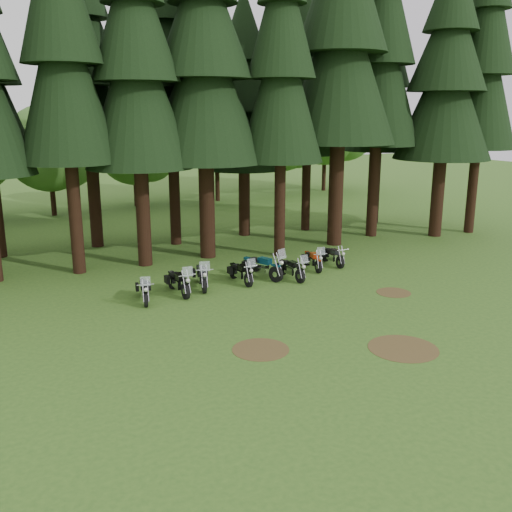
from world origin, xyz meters
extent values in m
plane|color=#335A1E|center=(0.00, 0.00, 0.00)|extent=(120.00, 120.00, 0.00)
cylinder|color=black|center=(-6.29, 9.51, 2.99)|extent=(0.58, 0.58, 5.99)
cone|color=black|center=(-6.29, 9.51, 8.73)|extent=(4.32, 4.32, 7.49)
cylinder|color=black|center=(-3.21, 9.40, 2.78)|extent=(0.66, 0.66, 5.57)
cone|color=black|center=(-3.21, 9.40, 8.12)|extent=(4.95, 4.95, 6.96)
cone|color=black|center=(-3.21, 9.40, 11.40)|extent=(3.96, 3.96, 5.87)
cylinder|color=black|center=(0.07, 9.44, 2.85)|extent=(0.77, 0.77, 5.70)
cone|color=black|center=(0.07, 9.44, 8.31)|extent=(5.81, 5.81, 7.12)
cone|color=black|center=(0.07, 9.44, 11.67)|extent=(4.65, 4.65, 6.01)
cylinder|color=black|center=(3.43, 8.02, 2.85)|extent=(0.55, 0.55, 5.71)
cone|color=black|center=(3.43, 8.02, 8.32)|extent=(4.15, 4.15, 7.14)
cone|color=black|center=(3.43, 8.02, 11.69)|extent=(3.32, 3.32, 6.03)
cylinder|color=black|center=(7.37, 8.76, 3.31)|extent=(0.80, 0.80, 6.62)
cone|color=black|center=(7.37, 8.76, 9.65)|extent=(5.98, 5.98, 8.27)
cylinder|color=black|center=(10.62, 9.61, 3.17)|extent=(0.64, 0.64, 6.35)
cone|color=black|center=(10.62, 9.61, 9.26)|extent=(4.79, 4.79, 7.93)
cylinder|color=black|center=(13.94, 7.83, 2.71)|extent=(0.72, 0.72, 5.41)
cone|color=black|center=(13.94, 7.83, 7.90)|extent=(5.44, 5.44, 6.77)
cone|color=black|center=(13.94, 7.83, 11.09)|extent=(4.35, 4.35, 5.71)
cylinder|color=black|center=(16.52, 7.63, 3.01)|extent=(0.57, 0.57, 6.03)
cone|color=black|center=(16.52, 7.63, 8.79)|extent=(4.25, 4.25, 7.54)
cone|color=black|center=(16.52, 7.63, 12.35)|extent=(3.40, 3.40, 6.36)
cylinder|color=black|center=(-4.38, 14.40, 2.78)|extent=(0.65, 0.65, 5.55)
cone|color=black|center=(-4.38, 14.40, 8.10)|extent=(4.85, 4.85, 6.94)
cone|color=black|center=(-4.38, 14.40, 11.38)|extent=(3.88, 3.88, 5.86)
cylinder|color=black|center=(-0.37, 12.94, 2.76)|extent=(0.58, 0.58, 5.52)
cone|color=black|center=(-0.37, 12.94, 8.05)|extent=(4.35, 4.35, 6.90)
cone|color=black|center=(-0.37, 12.94, 11.31)|extent=(3.48, 3.48, 5.83)
cylinder|color=black|center=(4.04, 13.25, 2.35)|extent=(0.66, 0.66, 4.70)
cone|color=black|center=(4.04, 13.25, 6.85)|extent=(4.94, 4.94, 5.87)
cone|color=black|center=(4.04, 13.25, 9.62)|extent=(3.95, 3.95, 4.96)
cone|color=black|center=(4.04, 13.25, 11.82)|extent=(2.77, 2.77, 3.91)
cylinder|color=black|center=(8.07, 12.86, 2.78)|extent=(0.53, 0.53, 5.56)
cone|color=black|center=(8.07, 12.86, 8.11)|extent=(3.94, 3.94, 6.95)
cone|color=black|center=(8.07, 12.86, 11.40)|extent=(3.15, 3.15, 5.87)
cylinder|color=black|center=(13.36, 12.79, 2.82)|extent=(0.61, 0.61, 5.65)
cone|color=black|center=(13.36, 12.79, 8.24)|extent=(4.59, 4.59, 7.06)
cone|color=black|center=(13.36, 12.79, 11.57)|extent=(3.67, 3.67, 5.96)
cylinder|color=black|center=(-4.99, 25.31, 1.27)|extent=(0.36, 0.36, 2.55)
sphere|color=#3B6A29|center=(-4.99, 25.31, 4.67)|extent=(5.95, 5.95, 5.95)
sphere|color=#3B6A29|center=(-3.97, 24.63, 4.08)|extent=(4.25, 4.25, 4.25)
cylinder|color=black|center=(1.32, 26.50, 1.23)|extent=(0.36, 0.36, 2.47)
sphere|color=#3B6A29|center=(1.32, 26.50, 4.53)|extent=(5.76, 5.76, 5.76)
sphere|color=#3B6A29|center=(2.30, 25.84, 3.95)|extent=(4.12, 4.12, 4.12)
cylinder|color=black|center=(7.92, 25.96, 1.76)|extent=(0.36, 0.36, 3.52)
sphere|color=#3B6A29|center=(7.92, 25.96, 6.45)|extent=(8.21, 8.21, 8.21)
sphere|color=#3B6A29|center=(9.33, 25.02, 5.63)|extent=(5.87, 5.87, 5.87)
cylinder|color=black|center=(14.54, 27.22, 1.47)|extent=(0.36, 0.36, 2.94)
sphere|color=#3B6A29|center=(14.54, 27.22, 5.39)|extent=(6.86, 6.86, 6.86)
sphere|color=#3B6A29|center=(15.72, 26.43, 4.70)|extent=(4.90, 4.90, 4.90)
cylinder|color=black|center=(19.09, 27.08, 1.76)|extent=(0.36, 0.36, 3.52)
sphere|color=#3B6A29|center=(19.09, 27.08, 6.45)|extent=(8.20, 8.20, 8.20)
sphere|color=#3B6A29|center=(20.49, 26.14, 5.62)|extent=(5.86, 5.86, 5.86)
cylinder|color=#4C3D1E|center=(-3.00, -2.00, 0.01)|extent=(1.80, 1.80, 0.01)
cylinder|color=#4C3D1E|center=(4.50, 0.50, 0.01)|extent=(1.40, 1.40, 0.01)
cylinder|color=#4C3D1E|center=(1.00, -4.00, 0.01)|extent=(2.20, 2.20, 0.01)
cylinder|color=black|center=(-4.98, 3.52, 0.30)|extent=(0.25, 0.60, 0.59)
cylinder|color=black|center=(-4.69, 4.87, 0.30)|extent=(0.25, 0.60, 0.59)
cube|color=silver|center=(-4.83, 4.24, 0.38)|extent=(0.38, 0.67, 0.30)
cube|color=black|center=(-4.87, 4.04, 0.70)|extent=(0.37, 0.54, 0.21)
cube|color=black|center=(-4.78, 4.44, 0.66)|extent=(0.37, 0.54, 0.11)
cube|color=silver|center=(-5.04, 3.25, 1.09)|extent=(0.39, 0.19, 0.35)
cylinder|color=black|center=(-3.32, 3.69, 0.33)|extent=(0.15, 0.65, 0.65)
cylinder|color=black|center=(-3.35, 5.22, 0.33)|extent=(0.15, 0.65, 0.65)
cube|color=silver|center=(-3.33, 4.50, 0.41)|extent=(0.29, 0.70, 0.34)
cube|color=black|center=(-3.33, 4.28, 0.77)|extent=(0.31, 0.55, 0.24)
cube|color=black|center=(-3.34, 4.73, 0.73)|extent=(0.31, 0.55, 0.12)
cube|color=silver|center=(-3.31, 3.39, 1.20)|extent=(0.42, 0.13, 0.39)
cylinder|color=black|center=(-2.38, 4.05, 0.33)|extent=(0.30, 0.67, 0.66)
cylinder|color=black|center=(-1.99, 5.54, 0.33)|extent=(0.30, 0.67, 0.66)
cube|color=silver|center=(-2.17, 4.84, 0.42)|extent=(0.45, 0.75, 0.34)
cube|color=black|center=(-2.23, 4.62, 0.78)|extent=(0.43, 0.61, 0.24)
cube|color=black|center=(-2.11, 5.07, 0.74)|extent=(0.43, 0.61, 0.12)
cube|color=silver|center=(-2.45, 3.76, 1.21)|extent=(0.44, 0.23, 0.39)
cylinder|color=black|center=(-0.41, 3.96, 0.30)|extent=(0.14, 0.61, 0.60)
cylinder|color=black|center=(-0.44, 5.37, 0.30)|extent=(0.14, 0.61, 0.60)
cube|color=silver|center=(-0.42, 4.71, 0.38)|extent=(0.27, 0.64, 0.31)
cube|color=black|center=(-0.42, 4.50, 0.71)|extent=(0.29, 0.51, 0.22)
cube|color=black|center=(-0.43, 4.92, 0.68)|extent=(0.29, 0.51, 0.11)
cube|color=silver|center=(-0.40, 3.68, 1.11)|extent=(0.39, 0.12, 0.36)
cylinder|color=black|center=(0.97, 4.04, 0.35)|extent=(0.39, 0.72, 0.71)
cylinder|color=black|center=(0.39, 5.60, 0.35)|extent=(0.39, 0.72, 0.71)
cube|color=silver|center=(0.66, 4.87, 0.45)|extent=(0.54, 0.81, 0.37)
cube|color=navy|center=(0.75, 4.64, 0.84)|extent=(0.51, 0.67, 0.26)
cube|color=black|center=(0.58, 5.10, 0.79)|extent=(0.51, 0.67, 0.13)
cube|color=silver|center=(1.08, 3.74, 1.31)|extent=(0.47, 0.28, 0.42)
cylinder|color=black|center=(1.81, 3.41, 0.30)|extent=(0.16, 0.61, 0.61)
cylinder|color=black|center=(1.75, 4.84, 0.30)|extent=(0.16, 0.61, 0.61)
cube|color=silver|center=(1.78, 4.17, 0.39)|extent=(0.29, 0.66, 0.31)
cube|color=black|center=(1.79, 3.96, 0.72)|extent=(0.30, 0.52, 0.22)
cube|color=black|center=(1.77, 4.39, 0.68)|extent=(0.30, 0.52, 0.11)
cube|color=silver|center=(1.82, 3.14, 1.13)|extent=(0.39, 0.13, 0.37)
cylinder|color=black|center=(3.39, 4.36, 0.30)|extent=(0.24, 0.60, 0.59)
cylinder|color=black|center=(3.65, 5.73, 0.30)|extent=(0.24, 0.60, 0.59)
cube|color=silver|center=(3.53, 5.09, 0.38)|extent=(0.37, 0.66, 0.30)
cube|color=#AE2F0E|center=(3.49, 4.89, 0.70)|extent=(0.36, 0.53, 0.21)
cube|color=black|center=(3.57, 5.29, 0.66)|extent=(0.36, 0.53, 0.11)
cube|color=silver|center=(3.34, 4.10, 1.09)|extent=(0.39, 0.18, 0.35)
cylinder|color=black|center=(4.73, 4.54, 0.30)|extent=(0.16, 0.60, 0.59)
cylinder|color=black|center=(4.82, 5.92, 0.30)|extent=(0.16, 0.60, 0.59)
cube|color=silver|center=(4.78, 5.28, 0.38)|extent=(0.29, 0.64, 0.30)
cube|color=black|center=(4.76, 5.07, 0.70)|extent=(0.30, 0.51, 0.21)
cube|color=black|center=(4.79, 5.48, 0.66)|extent=(0.30, 0.51, 0.11)
camera|label=1|loc=(-10.76, -16.54, 7.27)|focal=40.00mm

